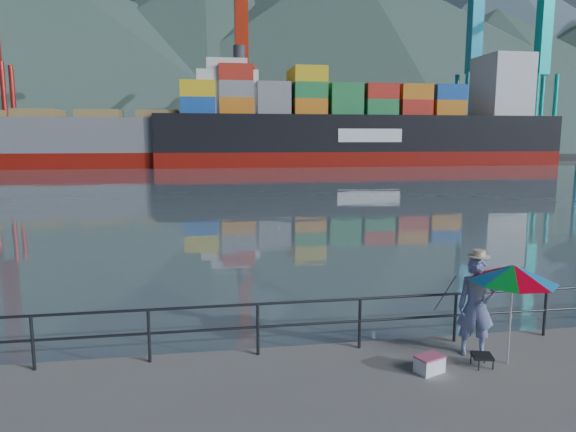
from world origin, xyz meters
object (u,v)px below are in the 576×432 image
(bulk_carrier, at_px, (127,138))
(cooler_bag, at_px, (429,365))
(fisherman, at_px, (476,307))
(beach_umbrella, at_px, (513,273))
(container_ship, at_px, (370,127))

(bulk_carrier, bearing_deg, cooler_bag, -78.23)
(fisherman, relative_size, beach_umbrella, 0.97)
(fisherman, bearing_deg, beach_umbrella, -30.10)
(container_ship, bearing_deg, fisherman, -106.70)
(fisherman, distance_m, container_ship, 75.48)
(beach_umbrella, height_order, cooler_bag, beach_umbrella)
(beach_umbrella, relative_size, cooler_bag, 4.12)
(beach_umbrella, height_order, container_ship, container_ship)
(cooler_bag, relative_size, bulk_carrier, 0.01)
(fisherman, distance_m, bulk_carrier, 74.23)
(beach_umbrella, distance_m, container_ship, 75.76)
(bulk_carrier, height_order, container_ship, container_ship)
(cooler_bag, bearing_deg, container_ship, 51.03)
(bulk_carrier, relative_size, container_ship, 0.83)
(cooler_bag, xyz_separation_m, container_ship, (22.80, 72.70, 5.66))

